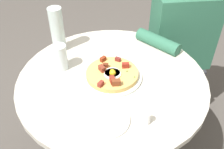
% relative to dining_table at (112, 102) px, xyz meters
% --- Properties ---
extents(dining_table, '(0.91, 0.91, 0.71)m').
position_rel_dining_table_xyz_m(dining_table, '(0.00, 0.00, 0.00)').
color(dining_table, beige).
rests_on(dining_table, ground_plane).
extents(person_seated, '(0.51, 0.44, 1.14)m').
position_rel_dining_table_xyz_m(person_seated, '(0.50, 0.42, -0.04)').
color(person_seated, '#2D2D33').
rests_on(person_seated, ground_plane).
extents(pizza_plate, '(0.28, 0.28, 0.01)m').
position_rel_dining_table_xyz_m(pizza_plate, '(-0.00, -0.00, 0.17)').
color(pizza_plate, silver).
rests_on(pizza_plate, dining_table).
extents(breakfast_pizza, '(0.25, 0.25, 0.05)m').
position_rel_dining_table_xyz_m(breakfast_pizza, '(-0.00, -0.00, 0.19)').
color(breakfast_pizza, tan).
rests_on(breakfast_pizza, pizza_plate).
extents(bread_plate, '(0.19, 0.19, 0.01)m').
position_rel_dining_table_xyz_m(bread_plate, '(-0.06, -0.26, 0.17)').
color(bread_plate, white).
rests_on(bread_plate, dining_table).
extents(napkin, '(0.22, 0.21, 0.00)m').
position_rel_dining_table_xyz_m(napkin, '(0.24, -0.24, 0.17)').
color(napkin, white).
rests_on(napkin, dining_table).
extents(fork, '(0.16, 0.11, 0.00)m').
position_rel_dining_table_xyz_m(fork, '(0.25, -0.25, 0.17)').
color(fork, silver).
rests_on(fork, napkin).
extents(knife, '(0.16, 0.11, 0.00)m').
position_rel_dining_table_xyz_m(knife, '(0.23, -0.22, 0.17)').
color(knife, silver).
rests_on(knife, napkin).
extents(water_glass, '(0.07, 0.07, 0.13)m').
position_rel_dining_table_xyz_m(water_glass, '(-0.24, 0.11, 0.23)').
color(water_glass, silver).
rests_on(water_glass, dining_table).
extents(water_bottle, '(0.07, 0.07, 0.24)m').
position_rel_dining_table_xyz_m(water_bottle, '(-0.26, 0.28, 0.29)').
color(water_bottle, silver).
rests_on(water_bottle, dining_table).
extents(salt_shaker, '(0.03, 0.03, 0.06)m').
position_rel_dining_table_xyz_m(salt_shaker, '(0.10, -0.29, 0.20)').
color(salt_shaker, white).
rests_on(salt_shaker, dining_table).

